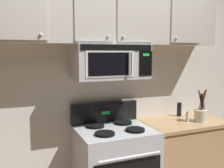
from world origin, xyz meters
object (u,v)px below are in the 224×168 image
Objects in this scene: utensil_crock_cream at (201,113)px; pepper_mill at (179,109)px; over_range_microwave at (110,62)px; salt_shaker at (187,117)px.

utensil_crock_cream is 2.26× the size of pepper_mill.
pepper_mill is (0.93, 0.07, -0.59)m from over_range_microwave.
utensil_crock_cream reaches higher than pepper_mill.
salt_shaker is (0.86, -0.18, -0.62)m from over_range_microwave.
pepper_mill is at bearing 102.70° from utensil_crock_cream.
salt_shaker is at bearing -11.97° from over_range_microwave.
over_range_microwave is 2.05× the size of utensil_crock_cream.
over_range_microwave is 4.63× the size of pepper_mill.
utensil_crock_cream is (1.00, -0.23, -0.58)m from over_range_microwave.
salt_shaker is at bearing -107.04° from pepper_mill.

